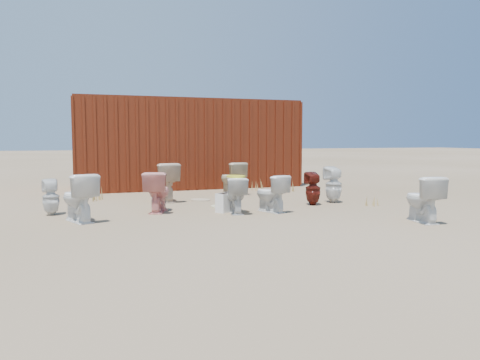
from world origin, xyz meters
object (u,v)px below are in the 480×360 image
object	(u,v)px
toilet_front_a	(78,198)
loose_tank	(228,202)
toilet_front_pink	(158,192)
shipping_container	(186,144)
toilet_back_yellowlid	(236,195)
toilet_back_a	(51,197)
toilet_front_c	(271,193)
toilet_back_beige_left	(164,182)
toilet_back_e	(334,185)
toilet_back_beige_right	(232,178)
toilet_front_e	(423,199)
toilet_front_maroon	(313,189)

from	to	relation	value
toilet_front_a	loose_tank	distance (m)	2.62
toilet_front_a	toilet_front_pink	xyz separation A→B (m)	(1.37, 0.59, -0.02)
shipping_container	toilet_back_yellowlid	xyz separation A→B (m)	(-0.26, -5.11, -0.87)
toilet_back_a	toilet_front_a	bearing A→B (deg)	109.20
toilet_front_c	toilet_back_beige_left	distance (m)	2.60
toilet_back_e	loose_tank	world-z (taller)	toilet_back_e
toilet_back_beige_left	toilet_back_e	distance (m)	3.58
toilet_back_beige_right	loose_tank	world-z (taller)	toilet_back_beige_right
toilet_back_e	loose_tank	distance (m)	2.50
toilet_back_beige_right	toilet_front_a	bearing A→B (deg)	24.44
toilet_front_e	toilet_back_e	size ratio (longest dim) A/B	0.99
toilet_back_a	toilet_back_yellowlid	world-z (taller)	toilet_back_yellowlid
loose_tank	toilet_front_pink	bearing A→B (deg)	130.69
loose_tank	toilet_back_e	bearing A→B (deg)	-22.23
toilet_front_pink	toilet_back_e	distance (m)	3.69
toilet_back_beige_left	shipping_container	bearing A→B (deg)	-118.34
toilet_front_a	toilet_back_beige_right	size ratio (longest dim) A/B	1.01
toilet_back_yellowlid	toilet_back_a	bearing A→B (deg)	-4.55
toilet_back_e	toilet_front_a	bearing A→B (deg)	3.89
toilet_back_e	loose_tank	bearing A→B (deg)	6.54
shipping_container	toilet_front_pink	bearing A→B (deg)	-109.16
shipping_container	toilet_front_c	world-z (taller)	shipping_container
toilet_back_a	toilet_back_yellowlid	bearing A→B (deg)	155.72
toilet_front_pink	toilet_front_c	size ratio (longest dim) A/B	1.09
toilet_front_pink	toilet_back_yellowlid	world-z (taller)	toilet_front_pink
toilet_back_beige_left	toilet_front_e	bearing A→B (deg)	124.62
toilet_back_beige_left	toilet_front_maroon	bearing A→B (deg)	143.30
toilet_front_a	toilet_front_maroon	size ratio (longest dim) A/B	1.17
toilet_front_c	loose_tank	size ratio (longest dim) A/B	1.37
toilet_back_e	toilet_front_maroon	bearing A→B (deg)	14.37
toilet_back_beige_right	toilet_back_yellowlid	world-z (taller)	toilet_back_beige_right
toilet_back_yellowlid	toilet_back_e	xyz separation A→B (m)	(2.39, 0.65, 0.05)
shipping_container	toilet_back_yellowlid	world-z (taller)	shipping_container
toilet_back_beige_left	toilet_front_pink	bearing A→B (deg)	67.19
toilet_front_pink	toilet_back_beige_right	bearing A→B (deg)	-114.47
toilet_back_beige_left	toilet_back_beige_right	bearing A→B (deg)	-164.43
toilet_front_c	toilet_front_e	size ratio (longest dim) A/B	0.92
toilet_front_maroon	toilet_front_e	world-z (taller)	toilet_front_e
shipping_container	toilet_back_beige_right	world-z (taller)	shipping_container
toilet_front_pink	toilet_front_c	distance (m)	2.07
toilet_front_pink	toilet_front_e	xyz separation A→B (m)	(3.85, -2.46, 0.00)
toilet_front_e	toilet_back_beige_right	size ratio (longest dim) A/B	0.96
shipping_container	toilet_front_e	world-z (taller)	shipping_container
loose_tank	toilet_back_yellowlid	bearing A→B (deg)	-104.15
toilet_front_a	toilet_front_pink	size ratio (longest dim) A/B	1.05
toilet_front_pink	toilet_front_c	xyz separation A→B (m)	(1.95, -0.70, -0.03)
toilet_front_c	toilet_back_beige_right	bearing A→B (deg)	-113.07
toilet_front_a	toilet_back_e	xyz separation A→B (m)	(5.06, 0.63, -0.01)
toilet_front_maroon	loose_tank	xyz separation A→B (m)	(-1.88, -0.24, -0.16)
toilet_front_c	toilet_back_beige_right	size ratio (longest dim) A/B	0.88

